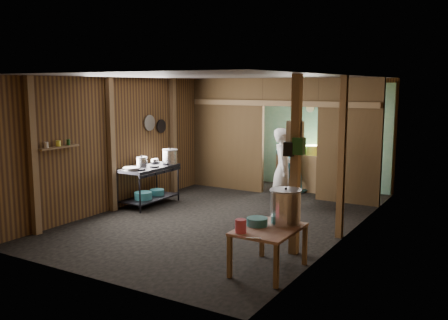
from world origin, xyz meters
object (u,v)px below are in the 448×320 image
Objects in this scene: prep_table at (269,249)px; stock_pot at (285,208)px; stove_pot_large at (170,157)px; cook at (283,168)px; pink_bucket at (241,226)px; yellow_tub at (314,150)px; gas_range at (149,186)px.

stock_pot is (0.11, 0.28, 0.52)m from prep_table.
cook is (2.28, 0.70, -0.14)m from stove_pot_large.
cook is (-1.05, 3.63, 0.13)m from pink_bucket.
cook is at bearing 111.19° from prep_table.
stock_pot is 4.99m from yellow_tub.
prep_table is 4.41m from stove_pot_large.
stove_pot_large is 2.39m from cook.
pink_bucket is 0.44× the size of yellow_tub.
gas_range is at bearing 95.98° from cook.
pink_bucket is 3.78m from cook.
yellow_tub reaches higher than prep_table.
stock_pot is 1.26× the size of yellow_tub.
pink_bucket is at bearing -120.08° from prep_table.
stock_pot is at bearing 68.20° from prep_table.
gas_range is at bearing -108.39° from stove_pot_large.
stock_pot is (3.82, -1.77, 0.42)m from gas_range.
prep_table is at bearing -75.62° from yellow_tub.
stove_pot_large is (0.17, 0.51, 0.55)m from gas_range.
cook is (-1.26, 3.26, 0.51)m from prep_table.
cook reaches higher than prep_table.
stove_pot_large is 1.90× the size of pink_bucket.
prep_table is 0.60m from stock_pot.
cook reaches higher than gas_range.
gas_range is 2.76m from cook.
yellow_tub is at bearing 101.26° from pink_bucket.
pink_bucket is at bearing -78.74° from yellow_tub.
cook reaches higher than pink_bucket.
cook reaches higher than stock_pot.
stock_pot reaches higher than prep_table.
gas_range is 1.36× the size of prep_table.
stock_pot reaches higher than gas_range.
stock_pot is 0.74m from pink_bucket.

